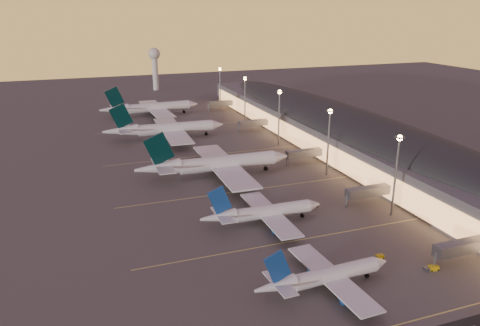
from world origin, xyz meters
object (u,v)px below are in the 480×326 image
airliner_narrow_north (262,213)px  airliner_wide_mid (165,129)px  airliner_wide_near (215,164)px  baggage_tug_a (432,268)px  airliner_wide_far (151,108)px  radar_tower (155,62)px  airliner_narrow_south (324,276)px  baggage_tug_c (313,206)px  baggage_tug_b (378,257)px

airliner_narrow_north → airliner_wide_mid: 105.36m
airliner_wide_near → baggage_tug_a: size_ratio=15.73×
airliner_wide_far → radar_tower: bearing=75.1°
airliner_wide_mid → airliner_wide_far: (2.07, 54.20, -0.03)m
airliner_wide_near → baggage_tug_a: (30.22, -83.18, -4.48)m
airliner_narrow_south → radar_tower: 289.26m
baggage_tug_c → baggage_tug_a: bearing=-84.5°
airliner_wide_near → radar_tower: (15.29, 207.21, 16.89)m
airliner_narrow_north → airliner_wide_mid: bearing=95.4°
airliner_wide_far → baggage_tug_b: bearing=-84.8°
baggage_tug_c → airliner_wide_far: bearing=93.0°
airliner_narrow_south → radar_tower: size_ratio=1.07×
baggage_tug_c → baggage_tug_b: bearing=-95.9°
airliner_wide_mid → airliner_wide_far: size_ratio=1.01×
radar_tower → baggage_tug_c: 247.49m
airliner_narrow_south → airliner_wide_far: size_ratio=0.59×
airliner_wide_mid → baggage_tug_b: (28.13, -134.53, -4.47)m
baggage_tug_a → baggage_tug_c: bearing=108.0°
baggage_tug_a → baggage_tug_c: (-9.30, 43.89, -0.05)m
airliner_narrow_north → baggage_tug_c: airliner_narrow_north is taller
airliner_wide_far → baggage_tug_c: 156.33m
baggage_tug_b → airliner_wide_mid: bearing=102.4°
baggage_tug_b → airliner_wide_far: bearing=98.5°
airliner_wide_mid → baggage_tug_c: bearing=-72.6°
airliner_wide_far → airliner_narrow_south: bearing=-90.9°
airliner_narrow_north → airliner_wide_mid: airliner_wide_mid is taller
airliner_narrow_north → airliner_wide_near: bearing=92.4°
radar_tower → baggage_tug_c: bearing=-88.7°
airliner_wide_mid → airliner_wide_far: 54.24m
airliner_wide_near → radar_tower: bearing=86.8°
airliner_wide_near → airliner_wide_far: airliner_wide_near is taller
radar_tower → airliner_wide_far: bearing=-102.3°
airliner_wide_near → airliner_wide_mid: 61.03m
radar_tower → baggage_tug_c: size_ratio=9.42×
airliner_narrow_south → baggage_tug_b: 21.60m
airliner_narrow_north → airliner_wide_far: airliner_wide_far is taller
radar_tower → baggage_tug_a: size_ratio=8.47×
airliner_wide_far → radar_tower: size_ratio=1.82×
baggage_tug_a → airliner_wide_far: bearing=106.1°
airliner_narrow_south → baggage_tug_b: airliner_narrow_south is taller
airliner_wide_mid → radar_tower: radar_tower is taller
airliner_narrow_north → baggage_tug_a: bearing=-52.0°
baggage_tug_b → airliner_narrow_south: bearing=-159.7°
airliner_wide_mid → baggage_tug_c: size_ratio=17.23×
airliner_wide_near → baggage_tug_c: (20.91, -39.29, -4.53)m
airliner_wide_far → baggage_tug_c: size_ratio=17.12×
airliner_wide_near → airliner_narrow_north: bearing=-87.6°
airliner_narrow_north → airliner_wide_near: 44.44m
airliner_narrow_south → baggage_tug_a: 29.34m
radar_tower → baggage_tug_b: size_ratio=10.17×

